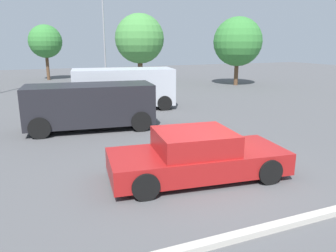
% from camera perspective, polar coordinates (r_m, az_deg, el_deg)
% --- Properties ---
extents(ground_plane, '(80.00, 80.00, 0.00)m').
position_cam_1_polar(ground_plane, '(8.74, 7.09, -8.64)').
color(ground_plane, '#515154').
extents(sedan_foreground, '(4.70, 2.37, 1.25)m').
position_cam_1_polar(sedan_foreground, '(8.42, 5.04, -5.28)').
color(sedan_foreground, maroon).
rests_on(sedan_foreground, ground_plane).
extents(dog, '(0.63, 0.38, 0.38)m').
position_cam_1_polar(dog, '(10.77, 13.42, -3.11)').
color(dog, white).
rests_on(dog, ground_plane).
extents(van_white, '(5.41, 2.93, 2.09)m').
position_cam_1_polar(van_white, '(17.39, -7.81, 6.75)').
color(van_white, '#B2B7C1').
rests_on(van_white, ground_plane).
extents(suv_dark, '(5.14, 2.60, 1.80)m').
position_cam_1_polar(suv_dark, '(13.42, -13.43, 3.66)').
color(suv_dark, black).
rests_on(suv_dark, ground_plane).
extents(parking_curb, '(8.15, 0.20, 0.12)m').
position_cam_1_polar(parking_curb, '(6.75, 18.90, -16.16)').
color(parking_curb, '#B7B2A8').
rests_on(parking_curb, ground_plane).
extents(light_post_mid, '(0.44, 0.44, 7.40)m').
position_cam_1_polar(light_post_mid, '(28.74, -11.23, 17.14)').
color(light_post_mid, gray).
rests_on(light_post_mid, ground_plane).
extents(tree_back_center, '(3.89, 3.89, 5.43)m').
position_cam_1_polar(tree_back_center, '(27.56, 12.11, 14.22)').
color(tree_back_center, brown).
rests_on(tree_back_center, ground_plane).
extents(tree_back_right, '(4.21, 4.21, 5.84)m').
position_cam_1_polar(tree_back_right, '(29.02, -4.99, 14.96)').
color(tree_back_right, brown).
rests_on(tree_back_right, ground_plane).
extents(tree_far_right, '(3.00, 3.00, 5.02)m').
position_cam_1_polar(tree_far_right, '(32.81, -20.67, 13.67)').
color(tree_far_right, brown).
rests_on(tree_far_right, ground_plane).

